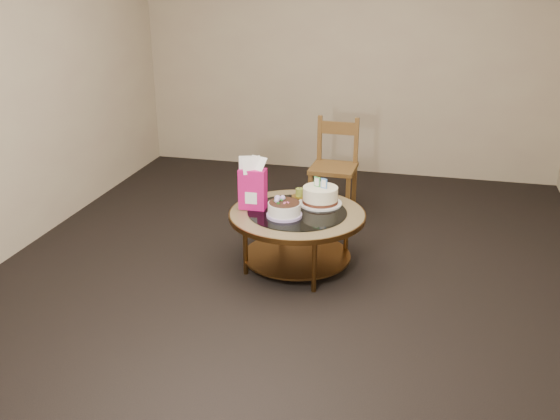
% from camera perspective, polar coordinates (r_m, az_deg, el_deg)
% --- Properties ---
extents(ground, '(5.00, 5.00, 0.00)m').
position_cam_1_polar(ground, '(4.82, 1.53, -5.21)').
color(ground, black).
rests_on(ground, ground).
extents(room_walls, '(4.52, 5.02, 2.61)m').
position_cam_1_polar(room_walls, '(4.34, 1.73, 13.26)').
color(room_walls, '#B7AA8A').
rests_on(room_walls, ground).
extents(coffee_table, '(1.02, 1.02, 0.46)m').
position_cam_1_polar(coffee_table, '(4.66, 1.57, -1.06)').
color(coffee_table, brown).
rests_on(coffee_table, ground).
extents(decorated_cake, '(0.26, 0.26, 0.15)m').
position_cam_1_polar(decorated_cake, '(4.52, 0.38, 0.01)').
color(decorated_cake, '#B39AD9').
rests_on(decorated_cake, coffee_table).
extents(cream_cake, '(0.33, 0.33, 0.21)m').
position_cam_1_polar(cream_cake, '(4.76, 3.70, 1.30)').
color(cream_cake, white).
rests_on(cream_cake, coffee_table).
extents(gift_bag, '(0.20, 0.15, 0.40)m').
position_cam_1_polar(gift_bag, '(4.63, -2.52, 2.44)').
color(gift_bag, '#D81469').
rests_on(gift_bag, coffee_table).
extents(pillar_candle, '(0.13, 0.13, 0.09)m').
position_cam_1_polar(pillar_candle, '(4.88, 1.79, 1.40)').
color(pillar_candle, tan).
rests_on(pillar_candle, coffee_table).
extents(dining_chair, '(0.42, 0.42, 0.87)m').
position_cam_1_polar(dining_chair, '(5.76, 4.98, 4.03)').
color(dining_chair, brown).
rests_on(dining_chair, ground).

